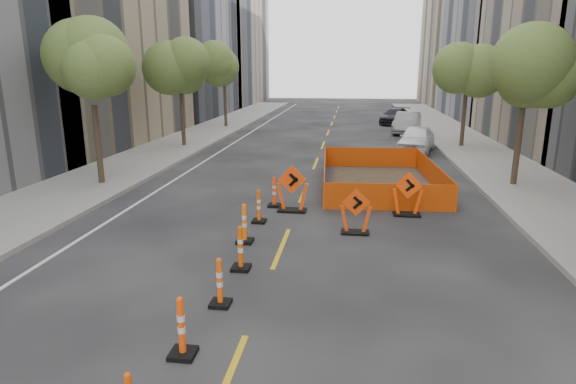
# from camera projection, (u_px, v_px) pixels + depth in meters

# --- Properties ---
(ground_plane) EXTENTS (140.00, 140.00, 0.00)m
(ground_plane) POSITION_uv_depth(u_px,v_px,m) (251.00, 322.00, 9.25)
(ground_plane) COLOR black
(sidewalk_left) EXTENTS (4.00, 90.00, 0.15)m
(sidewalk_left) POSITION_uv_depth(u_px,v_px,m) (112.00, 173.00, 21.90)
(sidewalk_left) COLOR gray
(sidewalk_left) RESTS_ON ground
(sidewalk_right) EXTENTS (4.00, 90.00, 0.15)m
(sidewalk_right) POSITION_uv_depth(u_px,v_px,m) (528.00, 186.00, 19.58)
(sidewalk_right) COLOR gray
(sidewalk_right) RESTS_ON ground
(bld_left_d) EXTENTS (12.00, 16.00, 14.00)m
(bld_left_d) POSITION_uv_depth(u_px,v_px,m) (163.00, 44.00, 47.28)
(bld_left_d) COLOR #4C4C51
(bld_left_d) RESTS_ON ground
(bld_left_e) EXTENTS (12.00, 20.00, 20.00)m
(bld_left_e) POSITION_uv_depth(u_px,v_px,m) (210.00, 26.00, 62.26)
(bld_left_e) COLOR gray
(bld_left_e) RESTS_ON ground
(bld_right_d) EXTENTS (12.00, 18.00, 20.00)m
(bld_right_d) POSITION_uv_depth(u_px,v_px,m) (527.00, 7.00, 43.11)
(bld_right_d) COLOR gray
(bld_right_d) RESTS_ON ground
(bld_right_e) EXTENTS (12.00, 14.00, 16.00)m
(bld_right_e) POSITION_uv_depth(u_px,v_px,m) (476.00, 41.00, 61.27)
(bld_right_e) COLOR tan
(bld_right_e) RESTS_ON ground
(tree_l_b) EXTENTS (2.80, 2.80, 5.95)m
(tree_l_b) POSITION_uv_depth(u_px,v_px,m) (91.00, 73.00, 18.78)
(tree_l_b) COLOR #382B1E
(tree_l_b) RESTS_ON ground
(tree_l_c) EXTENTS (2.80, 2.80, 5.95)m
(tree_l_c) POSITION_uv_depth(u_px,v_px,m) (180.00, 71.00, 28.38)
(tree_l_c) COLOR #382B1E
(tree_l_c) RESTS_ON ground
(tree_l_d) EXTENTS (2.80, 2.80, 5.95)m
(tree_l_d) POSITION_uv_depth(u_px,v_px,m) (224.00, 70.00, 37.97)
(tree_l_d) COLOR #382B1E
(tree_l_d) RESTS_ON ground
(tree_r_b) EXTENTS (2.80, 2.80, 5.95)m
(tree_r_b) POSITION_uv_depth(u_px,v_px,m) (526.00, 73.00, 18.54)
(tree_r_b) COLOR #382B1E
(tree_r_b) RESTS_ON ground
(tree_r_c) EXTENTS (2.80, 2.80, 5.95)m
(tree_r_c) POSITION_uv_depth(u_px,v_px,m) (468.00, 71.00, 28.13)
(tree_r_c) COLOR #382B1E
(tree_r_c) RESTS_ON ground
(channelizer_2) EXTENTS (0.43, 0.43, 1.10)m
(channelizer_2) POSITION_uv_depth(u_px,v_px,m) (181.00, 327.00, 8.03)
(channelizer_2) COLOR #F5460A
(channelizer_2) RESTS_ON ground
(channelizer_3) EXTENTS (0.41, 0.41, 1.05)m
(channelizer_3) POSITION_uv_depth(u_px,v_px,m) (220.00, 282.00, 9.78)
(channelizer_3) COLOR #EB5109
(channelizer_3) RESTS_ON ground
(channelizer_4) EXTENTS (0.44, 0.44, 1.11)m
(channelizer_4) POSITION_uv_depth(u_px,v_px,m) (241.00, 248.00, 11.52)
(channelizer_4) COLOR #D74809
(channelizer_4) RESTS_ON ground
(channelizer_5) EXTENTS (0.45, 0.45, 1.13)m
(channelizer_5) POSITION_uv_depth(u_px,v_px,m) (244.00, 223.00, 13.32)
(channelizer_5) COLOR #FF670A
(channelizer_5) RESTS_ON ground
(channelizer_6) EXTENTS (0.42, 0.42, 1.07)m
(channelizer_6) POSITION_uv_depth(u_px,v_px,m) (259.00, 206.00, 15.08)
(channelizer_6) COLOR #DA4B09
(channelizer_6) RESTS_ON ground
(channelizer_7) EXTENTS (0.43, 0.43, 1.08)m
(channelizer_7) POSITION_uv_depth(u_px,v_px,m) (274.00, 192.00, 16.81)
(channelizer_7) COLOR #FF400A
(channelizer_7) RESTS_ON ground
(chevron_sign_left) EXTENTS (1.19, 0.88, 1.60)m
(chevron_sign_left) POSITION_uv_depth(u_px,v_px,m) (292.00, 189.00, 16.18)
(chevron_sign_left) COLOR #F4420A
(chevron_sign_left) RESTS_ON ground
(chevron_sign_center) EXTENTS (0.96, 0.62, 1.37)m
(chevron_sign_center) POSITION_uv_depth(u_px,v_px,m) (356.00, 211.00, 14.03)
(chevron_sign_center) COLOR #DE3E09
(chevron_sign_center) RESTS_ON ground
(chevron_sign_right) EXTENTS (1.13, 0.90, 1.48)m
(chevron_sign_right) POSITION_uv_depth(u_px,v_px,m) (408.00, 194.00, 15.73)
(chevron_sign_right) COLOR #F0420A
(chevron_sign_right) RESTS_ON ground
(safety_fence) EXTENTS (4.85, 7.81, 0.95)m
(safety_fence) POSITION_uv_depth(u_px,v_px,m) (378.00, 173.00, 20.01)
(safety_fence) COLOR #DC4F0B
(safety_fence) RESTS_ON ground
(parked_car_near) EXTENTS (2.84, 4.71, 1.50)m
(parked_car_near) POSITION_uv_depth(u_px,v_px,m) (416.00, 139.00, 27.74)
(parked_car_near) COLOR white
(parked_car_near) RESTS_ON ground
(parked_car_mid) EXTENTS (2.60, 4.89, 1.53)m
(parked_car_mid) POSITION_uv_depth(u_px,v_px,m) (407.00, 123.00, 35.62)
(parked_car_mid) COLOR gray
(parked_car_mid) RESTS_ON ground
(parked_car_far) EXTENTS (3.17, 4.94, 1.33)m
(parked_car_far) POSITION_uv_depth(u_px,v_px,m) (395.00, 116.00, 41.54)
(parked_car_far) COLOR black
(parked_car_far) RESTS_ON ground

